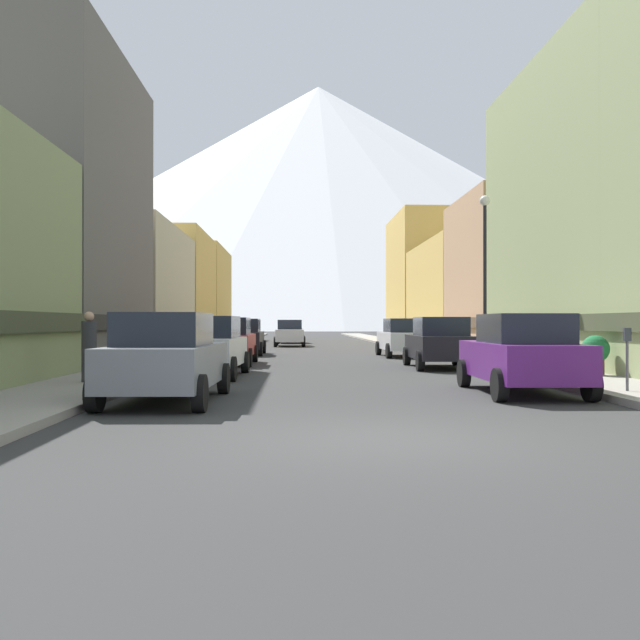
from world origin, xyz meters
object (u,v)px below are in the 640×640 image
at_px(car_left_1, 208,346).
at_px(pedestrian_1, 150,343).
at_px(potted_plant_1, 595,352).
at_px(pedestrian_2, 89,349).
at_px(parking_meter_near, 627,350).
at_px(car_left_0, 166,357).
at_px(car_right_0, 522,354).
at_px(streetlamp_right, 485,254).
at_px(car_driving_1, 290,332).
at_px(car_driving_0, 290,333).
at_px(car_right_2, 403,337).
at_px(potted_plant_0, 497,345).
at_px(pedestrian_0, 174,340).
at_px(car_left_2, 228,341).
at_px(car_left_3, 243,337).
at_px(car_right_1, 440,342).

height_order(car_left_1, pedestrian_1, pedestrian_1).
bearing_deg(potted_plant_1, pedestrian_2, -172.68).
distance_m(parking_meter_near, pedestrian_2, 12.30).
bearing_deg(car_left_0, car_right_0, 10.28).
distance_m(car_left_0, streetlamp_right, 13.91).
distance_m(car_driving_1, parking_meter_near, 40.72).
distance_m(car_left_1, parking_meter_near, 11.35).
distance_m(car_driving_0, potted_plant_1, 29.58).
height_order(pedestrian_1, streetlamp_right, streetlamp_right).
xyz_separation_m(car_right_0, car_right_2, (0.00, 17.01, 0.00)).
xyz_separation_m(parking_meter_near, potted_plant_0, (1.25, 13.66, -0.32)).
bearing_deg(car_right_2, pedestrian_0, -161.29).
bearing_deg(car_left_0, car_left_2, 89.99).
bearing_deg(potted_plant_0, car_right_0, -104.08).
bearing_deg(pedestrian_0, streetlamp_right, -23.25).
height_order(car_left_1, parking_meter_near, car_left_1).
relative_size(car_left_1, car_driving_1, 1.02).
relative_size(car_driving_0, pedestrian_1, 2.70).
distance_m(pedestrian_0, pedestrian_1, 4.79).
bearing_deg(potted_plant_1, car_driving_1, 103.56).
bearing_deg(parking_meter_near, pedestrian_1, 140.98).
bearing_deg(car_left_3, car_right_2, -15.84).
distance_m(car_left_0, car_left_1, 6.61).
xyz_separation_m(potted_plant_1, pedestrian_2, (-13.25, -1.70, 0.16)).
height_order(car_right_1, potted_plant_0, car_right_1).
bearing_deg(potted_plant_0, potted_plant_1, -90.00).
height_order(car_left_1, car_right_2, same).
relative_size(car_left_1, pedestrian_2, 2.62).
height_order(car_left_2, pedestrian_2, pedestrian_2).
height_order(car_left_2, car_driving_1, same).
relative_size(potted_plant_1, streetlamp_right, 0.19).
relative_size(potted_plant_0, streetlamp_right, 0.16).
bearing_deg(car_left_0, streetlamp_right, 47.55).
bearing_deg(parking_meter_near, car_right_1, 101.38).
distance_m(car_driving_1, pedestrian_1, 30.69).
bearing_deg(car_left_1, pedestrian_1, 124.34).
distance_m(car_left_3, car_driving_1, 20.10).
height_order(parking_meter_near, streetlamp_right, streetlamp_right).
bearing_deg(car_left_1, pedestrian_0, 106.32).
xyz_separation_m(car_left_1, car_left_3, (-0.00, 13.94, 0.00)).
bearing_deg(car_left_2, potted_plant_0, 8.19).
relative_size(car_right_0, parking_meter_near, 3.34).
relative_size(car_right_2, car_driving_0, 1.01).
distance_m(car_left_3, pedestrian_0, 6.08).
bearing_deg(pedestrian_1, potted_plant_1, -21.88).
height_order(pedestrian_1, pedestrian_2, pedestrian_2).
relative_size(car_right_0, potted_plant_1, 4.07).
xyz_separation_m(car_right_0, potted_plant_0, (3.20, 12.76, -0.21)).
relative_size(car_left_2, car_right_1, 0.99).
bearing_deg(streetlamp_right, car_left_2, 164.25).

